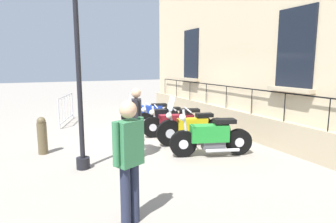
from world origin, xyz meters
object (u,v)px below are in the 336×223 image
Objects in this scene: motorcycle_maroon at (178,123)px; lamppost at (76,27)px; motorcycle_yellow at (193,129)px; motorcycle_blue at (150,113)px; bollard at (42,135)px; pedestrian_walking at (137,119)px; crowd_barrier at (66,108)px; motorcycle_black at (165,118)px; pedestrian_standing at (129,156)px; motorcycle_green at (211,137)px.

lamppost is at bearing 28.12° from motorcycle_maroon.
motorcycle_maroon is at bearing -90.33° from motorcycle_yellow.
lamppost reaches higher than motorcycle_maroon.
motorcycle_blue is 4.21m from bollard.
pedestrian_walking is at bearing 64.37° from motorcycle_blue.
crowd_barrier is 2.17× the size of bollard.
lamppost reaches higher than motorcycle_blue.
bollard is at bearing -32.06° from pedestrian_walking.
motorcycle_black is 0.90m from motorcycle_maroon.
crowd_barrier is 7.71m from pedestrian_standing.
lamppost reaches higher than motorcycle_black.
motorcycle_black is 3.91m from bollard.
lamppost reaches higher than bollard.
motorcycle_black is at bearing -88.38° from motorcycle_maroon.
pedestrian_standing reaches higher than motorcycle_blue.
pedestrian_standing is (2.64, 6.10, 0.54)m from motorcycle_blue.
pedestrian_standing is 2.90m from pedestrian_walking.
pedestrian_walking reaches higher than motorcycle_black.
motorcycle_maroon is 3.79m from bollard.
motorcycle_maroon is at bearing -177.51° from bollard.
lamppost is 1.97× the size of crowd_barrier.
lamppost is 3.18m from pedestrian_standing.
pedestrian_standing is at bearing 61.23° from motorcycle_black.
motorcycle_green reaches higher than crowd_barrier.
pedestrian_walking is at bearing 147.94° from bollard.
motorcycle_blue is 5.24m from lamppost.
pedestrian_walking reaches higher than motorcycle_yellow.
motorcycle_green reaches higher than motorcycle_maroon.
bollard is at bearing 76.01° from crowd_barrier.
pedestrian_standing reaches higher than motorcycle_maroon.
pedestrian_walking reaches higher than motorcycle_blue.
pedestrian_walking reaches higher than motorcycle_maroon.
pedestrian_standing is (-0.07, 7.70, 0.42)m from crowd_barrier.
crowd_barrier is (2.85, -4.54, 0.13)m from motorcycle_yellow.
motorcycle_blue is at bearing -115.63° from pedestrian_walking.
motorcycle_maroon is at bearing 94.38° from motorcycle_blue.
motorcycle_blue is 0.52× the size of lamppost.
motorcycle_black is 0.98× the size of motorcycle_yellow.
motorcycle_green is at bearing 153.22° from bollard.
lamppost is at bearing 39.92° from motorcycle_black.
motorcycle_yellow is 3.98m from lamppost.
pedestrian_walking is (1.75, 2.33, 0.51)m from motorcycle_black.
pedestrian_standing is at bearing 95.86° from lamppost.
pedestrian_standing reaches higher than bollard.
motorcycle_black is 3.89m from crowd_barrier.
motorcycle_black is 0.96× the size of motorcycle_maroon.
motorcycle_yellow is at bearing -167.91° from lamppost.
motorcycle_blue is 3.98m from motorcycle_green.
crowd_barrier is at bearing -51.23° from motorcycle_maroon.
pedestrian_standing is (2.77, 5.04, 0.56)m from motorcycle_black.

